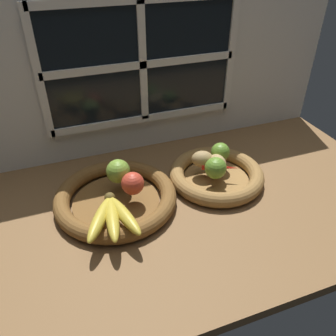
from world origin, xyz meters
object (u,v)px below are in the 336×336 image
potato_large (217,162)px  potato_oblong (202,159)px  apple_red_right (133,183)px  apple_green_back (118,171)px  lime_far (220,152)px  fruit_bowl_right (216,175)px  chili_pepper (221,167)px  lime_near (216,168)px  fruit_bowl_left (116,197)px  banana_bunch_front (112,216)px

potato_large → potato_oblong: size_ratio=0.96×
potato_large → potato_oblong: bearing=142.1°
potato_large → potato_oblong: 4.72cm
potato_oblong → apple_red_right: bearing=-167.0°
apple_green_back → lime_far: size_ratio=1.18×
fruit_bowl_right → chili_pepper: 3.90cm
potato_large → lime_near: size_ratio=1.00×
potato_large → fruit_bowl_left: bearing=-180.0°
fruit_bowl_left → lime_near: lime_near is taller
banana_bunch_front → chili_pepper: 38.32cm
lime_near → chili_pepper: bearing=38.4°
fruit_bowl_right → potato_large: 4.84cm
banana_bunch_front → potato_oblong: size_ratio=2.67×
fruit_bowl_right → lime_near: size_ratio=4.55×
apple_red_right → apple_green_back: (-2.54, 6.84, 0.29)cm
fruit_bowl_right → chili_pepper: (0.61, -1.40, 3.59)cm
lime_near → apple_red_right: bearing=177.1°
apple_green_back → banana_bunch_front: size_ratio=0.39×
apple_green_back → lime_far: (33.62, -0.12, -0.54)cm
fruit_bowl_right → banana_bunch_front: (-36.14, -12.25, 4.15)cm
apple_green_back → lime_near: size_ratio=1.08×
fruit_bowl_right → apple_red_right: bearing=-174.5°
banana_bunch_front → chili_pepper: bearing=16.4°
fruit_bowl_right → banana_bunch_front: 38.38cm
fruit_bowl_left → banana_bunch_front: (-3.38, -12.25, 4.16)cm
apple_red_right → apple_green_back: size_ratio=0.92×
potato_large → lime_far: bearing=52.1°
fruit_bowl_right → potato_oblong: bearing=142.1°
apple_red_right → potato_large: apple_red_right is taller
apple_red_right → lime_far: 31.80cm
fruit_bowl_right → banana_bunch_front: bearing=-161.3°
banana_bunch_front → potato_oblong: 35.79cm
potato_oblong → lime_far: bearing=9.2°
fruit_bowl_left → fruit_bowl_right: same height
banana_bunch_front → lime_far: bearing=22.5°
apple_red_right → chili_pepper: (28.57, 1.30, -2.18)cm
banana_bunch_front → apple_green_back: bearing=71.0°
fruit_bowl_left → fruit_bowl_right: bearing=0.0°
fruit_bowl_left → lime_far: (35.88, 4.01, 5.52)cm
lime_far → chili_pepper: size_ratio=0.51×
apple_green_back → lime_far: bearing=-0.2°
potato_large → lime_near: 4.91cm
fruit_bowl_left → fruit_bowl_right: 32.76cm
apple_green_back → banana_bunch_front: bearing=-109.0°
apple_red_right → lime_far: size_ratio=1.09×
potato_oblong → lime_near: bearing=-81.4°
lime_far → chili_pepper: lime_far is taller
chili_pepper → banana_bunch_front: bearing=-138.5°
chili_pepper → fruit_bowl_left: bearing=-157.3°
apple_green_back → chili_pepper: bearing=-10.1°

